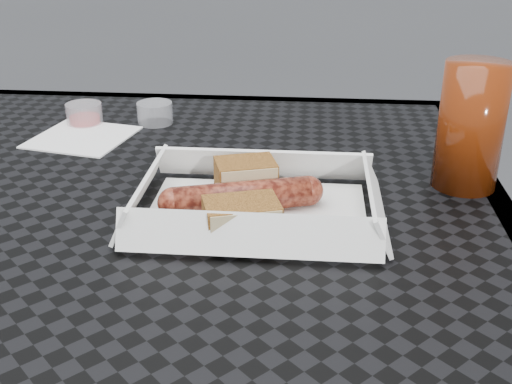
{
  "coord_description": "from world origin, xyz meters",
  "views": [
    {
      "loc": [
        0.18,
        -0.6,
        1.04
      ],
      "look_at": [
        0.13,
        -0.03,
        0.78
      ],
      "focal_mm": 45.0,
      "sensor_mm": 36.0,
      "label": 1
    }
  ],
  "objects_px": {
    "drink_glass": "(471,126)",
    "bratwurst": "(242,197)",
    "patio_table": "(141,262)",
    "food_tray": "(257,213)"
  },
  "relations": [
    {
      "from": "patio_table",
      "to": "food_tray",
      "type": "xyz_separation_m",
      "value": [
        0.13,
        -0.02,
        0.08
      ]
    },
    {
      "from": "food_tray",
      "to": "drink_glass",
      "type": "relative_size",
      "value": 1.58
    },
    {
      "from": "food_tray",
      "to": "bratwurst",
      "type": "height_order",
      "value": "bratwurst"
    },
    {
      "from": "patio_table",
      "to": "bratwurst",
      "type": "xyz_separation_m",
      "value": [
        0.12,
        -0.02,
        0.1
      ]
    },
    {
      "from": "food_tray",
      "to": "drink_glass",
      "type": "xyz_separation_m",
      "value": [
        0.22,
        0.09,
        0.07
      ]
    },
    {
      "from": "patio_table",
      "to": "food_tray",
      "type": "relative_size",
      "value": 3.64
    },
    {
      "from": "bratwurst",
      "to": "drink_glass",
      "type": "distance_m",
      "value": 0.26
    },
    {
      "from": "drink_glass",
      "to": "bratwurst",
      "type": "bearing_deg",
      "value": -158.6
    },
    {
      "from": "patio_table",
      "to": "bratwurst",
      "type": "relative_size",
      "value": 4.89
    },
    {
      "from": "food_tray",
      "to": "drink_glass",
      "type": "bearing_deg",
      "value": 22.56
    }
  ]
}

